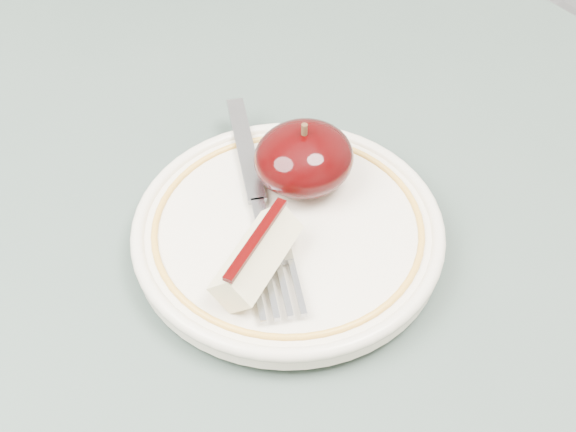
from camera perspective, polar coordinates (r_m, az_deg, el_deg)
table at (r=0.55m, az=-6.31°, el=-14.10°), size 0.90×0.90×0.75m
plate at (r=0.51m, az=0.00°, el=-1.07°), size 0.20×0.20×0.02m
apple_half at (r=0.52m, az=1.13°, el=4.14°), size 0.07×0.06×0.05m
apple_wedge at (r=0.47m, az=-2.24°, el=-2.88°), size 0.07×0.06×0.03m
fork at (r=0.51m, az=-2.17°, el=0.96°), size 0.10×0.19×0.00m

